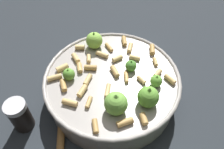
# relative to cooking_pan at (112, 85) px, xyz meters

# --- Properties ---
(ground_plane) EXTENTS (2.40, 2.40, 0.00)m
(ground_plane) POSITION_rel_cooking_pan_xyz_m (0.00, 0.00, -0.04)
(ground_plane) COLOR #23282D
(cooking_pan) EXTENTS (0.31, 0.31, 0.12)m
(cooking_pan) POSITION_rel_cooking_pan_xyz_m (0.00, 0.00, 0.00)
(cooking_pan) COLOR #9E9993
(cooking_pan) RESTS_ON ground
(pepper_shaker) EXTENTS (0.04, 0.04, 0.08)m
(pepper_shaker) POSITION_rel_cooking_pan_xyz_m (-0.04, 0.21, 0.00)
(pepper_shaker) COLOR black
(pepper_shaker) RESTS_ON ground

